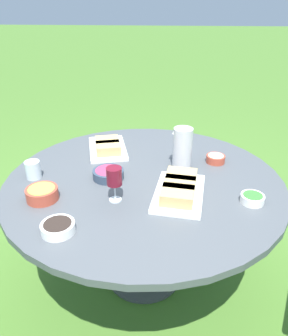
% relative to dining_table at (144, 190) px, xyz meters
% --- Properties ---
extents(ground_plane, '(40.00, 40.00, 0.00)m').
position_rel_dining_table_xyz_m(ground_plane, '(0.00, 0.00, -0.63)').
color(ground_plane, '#4C7A2D').
extents(dining_table, '(1.48, 1.48, 0.70)m').
position_rel_dining_table_xyz_m(dining_table, '(0.00, 0.00, 0.00)').
color(dining_table, '#4C4C51').
rests_on(dining_table, ground_plane).
extents(water_pitcher, '(0.12, 0.11, 0.23)m').
position_rel_dining_table_xyz_m(water_pitcher, '(-0.20, -0.15, 0.19)').
color(water_pitcher, silver).
rests_on(water_pitcher, dining_table).
extents(wine_glass, '(0.07, 0.07, 0.17)m').
position_rel_dining_table_xyz_m(wine_glass, '(0.12, 0.23, 0.20)').
color(wine_glass, silver).
rests_on(wine_glass, dining_table).
extents(platter_bread_main, '(0.31, 0.41, 0.08)m').
position_rel_dining_table_xyz_m(platter_bread_main, '(0.25, -0.32, 0.11)').
color(platter_bread_main, white).
rests_on(platter_bread_main, dining_table).
extents(platter_charcuterie, '(0.28, 0.41, 0.08)m').
position_rel_dining_table_xyz_m(platter_charcuterie, '(-0.18, 0.16, 0.11)').
color(platter_charcuterie, white).
rests_on(platter_charcuterie, dining_table).
extents(bowl_fries, '(0.15, 0.15, 0.06)m').
position_rel_dining_table_xyz_m(bowl_fries, '(0.47, 0.25, 0.11)').
color(bowl_fries, '#B74733').
rests_on(bowl_fries, dining_table).
extents(bowl_salad, '(0.11, 0.11, 0.04)m').
position_rel_dining_table_xyz_m(bowl_salad, '(-0.53, 0.20, 0.10)').
color(bowl_salad, white).
rests_on(bowl_salad, dining_table).
extents(bowl_olives, '(0.14, 0.14, 0.04)m').
position_rel_dining_table_xyz_m(bowl_olives, '(0.32, 0.48, 0.10)').
color(bowl_olives, white).
rests_on(bowl_olives, dining_table).
extents(bowl_dip_red, '(0.17, 0.17, 0.05)m').
position_rel_dining_table_xyz_m(bowl_dip_red, '(0.19, 0.01, 0.10)').
color(bowl_dip_red, '#334256').
rests_on(bowl_dip_red, dining_table).
extents(bowl_dip_cream, '(0.11, 0.11, 0.04)m').
position_rel_dining_table_xyz_m(bowl_dip_cream, '(-0.40, -0.22, 0.10)').
color(bowl_dip_cream, '#B74733').
rests_on(bowl_dip_cream, dining_table).
extents(cup_water_near, '(0.08, 0.08, 0.10)m').
position_rel_dining_table_xyz_m(cup_water_near, '(0.59, 0.04, 0.13)').
color(cup_water_near, silver).
rests_on(cup_water_near, dining_table).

